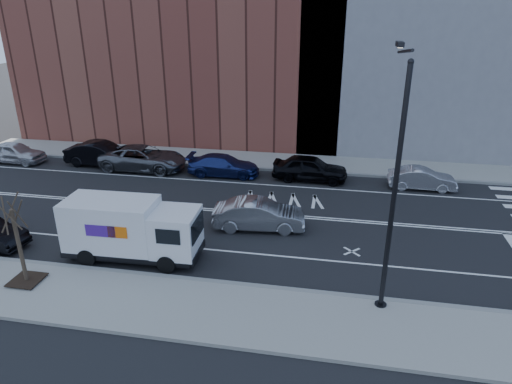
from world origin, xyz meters
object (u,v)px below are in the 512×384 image
(fedex_van, at_px, (131,229))
(far_parked_a, at_px, (15,152))
(far_parked_b, at_px, (102,154))
(driving_sedan, at_px, (259,215))

(fedex_van, xyz_separation_m, far_parked_a, (-14.05, 11.05, -0.70))
(fedex_van, xyz_separation_m, far_parked_b, (-7.55, 11.53, -0.60))
(fedex_van, relative_size, far_parked_a, 1.39)
(fedex_van, bearing_deg, far_parked_a, 140.29)
(far_parked_a, distance_m, driving_sedan, 20.36)
(far_parked_b, height_order, driving_sedan, far_parked_b)
(far_parked_b, bearing_deg, far_parked_a, 97.30)
(far_parked_a, relative_size, driving_sedan, 0.95)
(far_parked_a, height_order, far_parked_b, far_parked_b)
(far_parked_b, distance_m, driving_sedan, 14.71)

